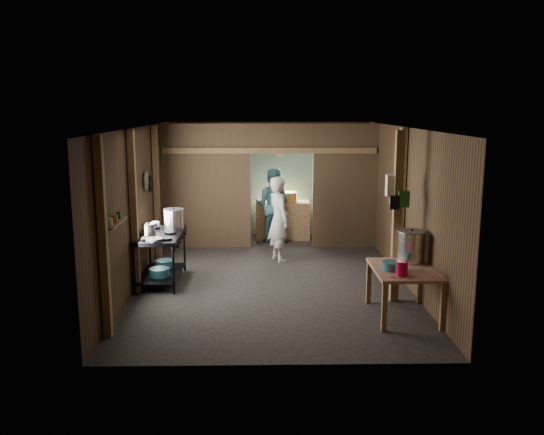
{
  "coord_description": "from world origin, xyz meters",
  "views": [
    {
      "loc": [
        -0.19,
        -9.68,
        2.94
      ],
      "look_at": [
        0.0,
        -0.2,
        1.1
      ],
      "focal_mm": 37.87,
      "sensor_mm": 36.0,
      "label": 1
    }
  ],
  "objects_px": {
    "gas_range": "(161,258)",
    "prep_table": "(403,292)",
    "pink_bucket": "(402,268)",
    "yellow_tub": "(288,197)",
    "cook": "(279,219)",
    "stove_pot_large": "(174,219)",
    "stock_pot": "(411,247)"
  },
  "relations": [
    {
      "from": "prep_table",
      "to": "yellow_tub",
      "type": "distance_m",
      "value": 5.14
    },
    {
      "from": "gas_range",
      "to": "prep_table",
      "type": "relative_size",
      "value": 1.2
    },
    {
      "from": "yellow_tub",
      "to": "cook",
      "type": "relative_size",
      "value": 0.24
    },
    {
      "from": "gas_range",
      "to": "stove_pot_large",
      "type": "distance_m",
      "value": 0.77
    },
    {
      "from": "yellow_tub",
      "to": "stove_pot_large",
      "type": "bearing_deg",
      "value": -127.84
    },
    {
      "from": "yellow_tub",
      "to": "cook",
      "type": "xyz_separation_m",
      "value": [
        -0.28,
        -1.86,
        -0.14
      ]
    },
    {
      "from": "gas_range",
      "to": "yellow_tub",
      "type": "height_order",
      "value": "yellow_tub"
    },
    {
      "from": "prep_table",
      "to": "pink_bucket",
      "type": "distance_m",
      "value": 0.58
    },
    {
      "from": "prep_table",
      "to": "cook",
      "type": "height_order",
      "value": "cook"
    },
    {
      "from": "prep_table",
      "to": "stock_pot",
      "type": "height_order",
      "value": "stock_pot"
    },
    {
      "from": "gas_range",
      "to": "prep_table",
      "type": "height_order",
      "value": "gas_range"
    },
    {
      "from": "stock_pot",
      "to": "cook",
      "type": "distance_m",
      "value": 3.27
    },
    {
      "from": "yellow_tub",
      "to": "stock_pot",
      "type": "bearing_deg",
      "value": -70.91
    },
    {
      "from": "prep_table",
      "to": "yellow_tub",
      "type": "xyz_separation_m",
      "value": [
        -1.4,
        4.9,
        0.61
      ]
    },
    {
      "from": "prep_table",
      "to": "cook",
      "type": "bearing_deg",
      "value": 118.81
    },
    {
      "from": "gas_range",
      "to": "stove_pot_large",
      "type": "bearing_deg",
      "value": 70.08
    },
    {
      "from": "prep_table",
      "to": "cook",
      "type": "xyz_separation_m",
      "value": [
        -1.68,
        3.05,
        0.47
      ]
    },
    {
      "from": "cook",
      "to": "stock_pot",
      "type": "bearing_deg",
      "value": -168.06
    },
    {
      "from": "pink_bucket",
      "to": "cook",
      "type": "xyz_separation_m",
      "value": [
        -1.55,
        3.38,
        0.02
      ]
    },
    {
      "from": "gas_range",
      "to": "prep_table",
      "type": "distance_m",
      "value": 4.07
    },
    {
      "from": "gas_range",
      "to": "pink_bucket",
      "type": "relative_size",
      "value": 7.46
    },
    {
      "from": "stock_pot",
      "to": "cook",
      "type": "xyz_separation_m",
      "value": [
        -1.85,
        2.7,
        -0.11
      ]
    },
    {
      "from": "stove_pot_large",
      "to": "pink_bucket",
      "type": "bearing_deg",
      "value": -36.06
    },
    {
      "from": "gas_range",
      "to": "yellow_tub",
      "type": "relative_size",
      "value": 3.7
    },
    {
      "from": "stove_pot_large",
      "to": "pink_bucket",
      "type": "distance_m",
      "value": 4.23
    },
    {
      "from": "prep_table",
      "to": "yellow_tub",
      "type": "relative_size",
      "value": 3.07
    },
    {
      "from": "stove_pot_large",
      "to": "prep_table",
      "type": "bearing_deg",
      "value": -31.26
    },
    {
      "from": "pink_bucket",
      "to": "yellow_tub",
      "type": "xyz_separation_m",
      "value": [
        -1.27,
        5.24,
        0.16
      ]
    },
    {
      "from": "cook",
      "to": "stove_pot_large",
      "type": "bearing_deg",
      "value": 93.14
    },
    {
      "from": "gas_range",
      "to": "cook",
      "type": "relative_size",
      "value": 0.88
    },
    {
      "from": "stock_pot",
      "to": "gas_range",
      "type": "bearing_deg",
      "value": 161.09
    },
    {
      "from": "prep_table",
      "to": "stock_pot",
      "type": "relative_size",
      "value": 2.46
    }
  ]
}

